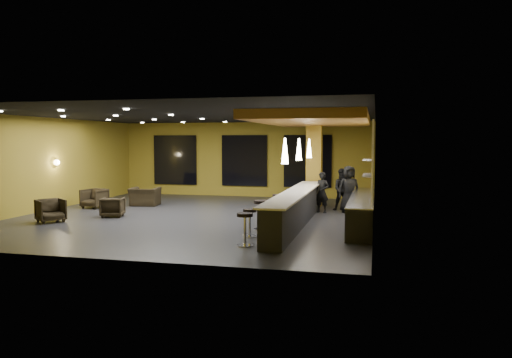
% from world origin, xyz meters
% --- Properties ---
extents(floor, '(12.00, 13.00, 0.10)m').
position_xyz_m(floor, '(0.00, 0.00, -0.05)').
color(floor, black).
rests_on(floor, ground).
extents(ceiling, '(12.00, 13.00, 0.10)m').
position_xyz_m(ceiling, '(0.00, 0.00, 3.55)').
color(ceiling, black).
extents(wall_back, '(12.00, 0.10, 3.50)m').
position_xyz_m(wall_back, '(0.00, 6.55, 1.75)').
color(wall_back, olive).
rests_on(wall_back, floor).
extents(wall_front, '(12.00, 0.10, 3.50)m').
position_xyz_m(wall_front, '(0.00, -6.55, 1.75)').
color(wall_front, olive).
rests_on(wall_front, floor).
extents(wall_left, '(0.10, 13.00, 3.50)m').
position_xyz_m(wall_left, '(-6.05, 0.00, 1.75)').
color(wall_left, olive).
rests_on(wall_left, floor).
extents(wall_right, '(0.10, 13.00, 3.50)m').
position_xyz_m(wall_right, '(6.05, 0.00, 1.75)').
color(wall_right, olive).
rests_on(wall_right, floor).
extents(wood_soffit, '(3.60, 8.00, 0.28)m').
position_xyz_m(wood_soffit, '(4.00, 1.00, 3.36)').
color(wood_soffit, '#A77130').
rests_on(wood_soffit, ceiling).
extents(window_left, '(2.20, 0.06, 2.40)m').
position_xyz_m(window_left, '(-3.50, 6.44, 1.70)').
color(window_left, black).
rests_on(window_left, wall_back).
extents(window_center, '(2.20, 0.06, 2.40)m').
position_xyz_m(window_center, '(0.00, 6.44, 1.70)').
color(window_center, black).
rests_on(window_center, wall_back).
extents(window_right, '(2.20, 0.06, 2.40)m').
position_xyz_m(window_right, '(3.00, 6.44, 1.70)').
color(window_right, black).
rests_on(window_right, wall_back).
extents(tile_backsplash, '(0.06, 3.20, 2.40)m').
position_xyz_m(tile_backsplash, '(5.96, -1.00, 2.00)').
color(tile_backsplash, white).
rests_on(tile_backsplash, wall_right).
extents(bar_counter, '(0.60, 8.00, 1.00)m').
position_xyz_m(bar_counter, '(3.65, -1.00, 0.50)').
color(bar_counter, black).
rests_on(bar_counter, floor).
extents(bar_top, '(0.78, 8.10, 0.05)m').
position_xyz_m(bar_top, '(3.65, -1.00, 1.02)').
color(bar_top, white).
rests_on(bar_top, bar_counter).
extents(prep_counter, '(0.70, 6.00, 0.86)m').
position_xyz_m(prep_counter, '(5.65, -0.50, 0.43)').
color(prep_counter, black).
rests_on(prep_counter, floor).
extents(prep_top, '(0.72, 6.00, 0.03)m').
position_xyz_m(prep_top, '(5.65, -0.50, 0.89)').
color(prep_top, silver).
rests_on(prep_top, prep_counter).
extents(wall_shelf_lower, '(0.30, 1.50, 0.03)m').
position_xyz_m(wall_shelf_lower, '(5.82, -1.20, 1.60)').
color(wall_shelf_lower, silver).
rests_on(wall_shelf_lower, wall_right).
extents(wall_shelf_upper, '(0.30, 1.50, 0.03)m').
position_xyz_m(wall_shelf_upper, '(5.82, -1.20, 2.05)').
color(wall_shelf_upper, silver).
rests_on(wall_shelf_upper, wall_right).
extents(column, '(0.60, 0.60, 3.50)m').
position_xyz_m(column, '(3.65, 3.60, 1.75)').
color(column, olive).
rests_on(column, floor).
extents(wall_sconce, '(0.22, 0.22, 0.22)m').
position_xyz_m(wall_sconce, '(-5.88, 0.50, 1.80)').
color(wall_sconce, '#FFE5B2').
rests_on(wall_sconce, wall_left).
extents(pendant_0, '(0.20, 0.20, 0.70)m').
position_xyz_m(pendant_0, '(3.65, -3.00, 2.35)').
color(pendant_0, white).
rests_on(pendant_0, wood_soffit).
extents(pendant_1, '(0.20, 0.20, 0.70)m').
position_xyz_m(pendant_1, '(3.65, -0.50, 2.35)').
color(pendant_1, white).
rests_on(pendant_1, wood_soffit).
extents(pendant_2, '(0.20, 0.20, 0.70)m').
position_xyz_m(pendant_2, '(3.65, 2.00, 2.35)').
color(pendant_2, white).
rests_on(pendant_2, wood_soffit).
extents(staff_a, '(0.64, 0.53, 1.50)m').
position_xyz_m(staff_a, '(4.15, 1.90, 0.75)').
color(staff_a, black).
rests_on(staff_a, floor).
extents(staff_b, '(0.82, 0.67, 1.59)m').
position_xyz_m(staff_b, '(4.87, 2.54, 0.80)').
color(staff_b, black).
rests_on(staff_b, floor).
extents(staff_c, '(0.99, 0.84, 1.72)m').
position_xyz_m(staff_c, '(5.11, 2.09, 0.86)').
color(staff_c, black).
rests_on(staff_c, floor).
extents(armchair_a, '(1.14, 1.14, 0.75)m').
position_xyz_m(armchair_a, '(-4.16, -2.31, 0.37)').
color(armchair_a, black).
rests_on(armchair_a, floor).
extents(armchair_b, '(0.89, 0.91, 0.68)m').
position_xyz_m(armchair_b, '(-2.78, -0.83, 0.34)').
color(armchair_b, black).
rests_on(armchair_b, floor).
extents(armchair_c, '(0.93, 0.95, 0.76)m').
position_xyz_m(armchair_c, '(-4.66, 1.08, 0.38)').
color(armchair_c, black).
rests_on(armchair_c, floor).
extents(armchair_d, '(1.23, 1.10, 0.73)m').
position_xyz_m(armchair_d, '(-3.07, 2.22, 0.36)').
color(armchair_d, black).
rests_on(armchair_d, floor).
extents(bar_stool_0, '(0.42, 0.42, 0.83)m').
position_xyz_m(bar_stool_0, '(2.91, -4.44, 0.53)').
color(bar_stool_0, silver).
rests_on(bar_stool_0, floor).
extents(bar_stool_1, '(0.39, 0.39, 0.77)m').
position_xyz_m(bar_stool_1, '(2.73, -3.26, 0.49)').
color(bar_stool_1, silver).
rests_on(bar_stool_1, floor).
extents(bar_stool_2, '(0.44, 0.44, 0.87)m').
position_xyz_m(bar_stool_2, '(2.77, -2.08, 0.56)').
color(bar_stool_2, silver).
rests_on(bar_stool_2, floor).
extents(bar_stool_3, '(0.37, 0.37, 0.73)m').
position_xyz_m(bar_stool_3, '(2.72, -0.87, 0.47)').
color(bar_stool_3, silver).
rests_on(bar_stool_3, floor).
extents(bar_stool_4, '(0.41, 0.41, 0.81)m').
position_xyz_m(bar_stool_4, '(2.85, 0.20, 0.52)').
color(bar_stool_4, silver).
rests_on(bar_stool_4, floor).
extents(bar_stool_5, '(0.40, 0.40, 0.79)m').
position_xyz_m(bar_stool_5, '(2.96, 1.17, 0.50)').
color(bar_stool_5, silver).
rests_on(bar_stool_5, floor).
extents(bar_stool_6, '(0.41, 0.41, 0.80)m').
position_xyz_m(bar_stool_6, '(2.92, 2.34, 0.51)').
color(bar_stool_6, silver).
rests_on(bar_stool_6, floor).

